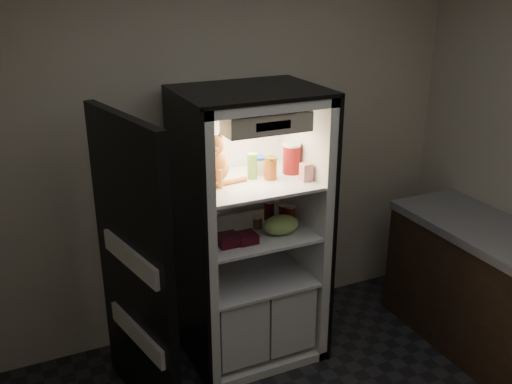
# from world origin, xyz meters

# --- Properties ---
(room_shell) EXTENTS (3.60, 3.60, 3.60)m
(room_shell) POSITION_xyz_m (0.00, 0.00, 1.62)
(room_shell) COLOR white
(room_shell) RESTS_ON floor
(refrigerator) EXTENTS (0.90, 0.72, 1.88)m
(refrigerator) POSITION_xyz_m (0.00, 1.38, 0.79)
(refrigerator) COLOR white
(refrigerator) RESTS_ON floor
(fridge_door) EXTENTS (0.25, 0.86, 1.85)m
(fridge_door) POSITION_xyz_m (-0.83, 1.12, 0.91)
(fridge_door) COLOR black
(fridge_door) RESTS_ON floor
(tabby_cat) EXTENTS (0.31, 0.36, 0.37)m
(tabby_cat) POSITION_xyz_m (-0.23, 1.39, 1.43)
(tabby_cat) COLOR #DB541C
(tabby_cat) RESTS_ON refrigerator
(parmesan_shaker) EXTENTS (0.06, 0.06, 0.17)m
(parmesan_shaker) POSITION_xyz_m (0.02, 1.36, 1.37)
(parmesan_shaker) COLOR green
(parmesan_shaker) RESTS_ON refrigerator
(mayo_tub) EXTENTS (0.09, 0.09, 0.12)m
(mayo_tub) POSITION_xyz_m (0.10, 1.42, 1.35)
(mayo_tub) COLOR white
(mayo_tub) RESTS_ON refrigerator
(salsa_jar) EXTENTS (0.08, 0.08, 0.15)m
(salsa_jar) POSITION_xyz_m (0.12, 1.30, 1.36)
(salsa_jar) COLOR maroon
(salsa_jar) RESTS_ON refrigerator
(pepper_jar) EXTENTS (0.12, 0.12, 0.20)m
(pepper_jar) POSITION_xyz_m (0.30, 1.35, 1.39)
(pepper_jar) COLOR maroon
(pepper_jar) RESTS_ON refrigerator
(cream_carton) EXTENTS (0.07, 0.07, 0.11)m
(cream_carton) POSITION_xyz_m (0.31, 1.18, 1.35)
(cream_carton) COLOR silver
(cream_carton) RESTS_ON refrigerator
(soda_can_a) EXTENTS (0.07, 0.07, 0.13)m
(soda_can_a) POSITION_xyz_m (0.18, 1.44, 1.01)
(soda_can_a) COLOR black
(soda_can_a) RESTS_ON refrigerator
(soda_can_b) EXTENTS (0.07, 0.07, 0.14)m
(soda_can_b) POSITION_xyz_m (0.24, 1.33, 1.01)
(soda_can_b) COLOR black
(soda_can_b) RESTS_ON refrigerator
(soda_can_c) EXTENTS (0.08, 0.08, 0.14)m
(soda_can_c) POSITION_xyz_m (0.26, 1.29, 1.01)
(soda_can_c) COLOR black
(soda_can_c) RESTS_ON refrigerator
(condiment_jar) EXTENTS (0.06, 0.06, 0.08)m
(condiment_jar) POSITION_xyz_m (0.05, 1.34, 0.98)
(condiment_jar) COLOR #5A3519
(condiment_jar) RESTS_ON refrigerator
(grape_bag) EXTENTS (0.24, 0.18, 0.12)m
(grape_bag) POSITION_xyz_m (0.15, 1.21, 1.00)
(grape_bag) COLOR #92C35B
(grape_bag) RESTS_ON refrigerator
(berry_box_left) EXTENTS (0.13, 0.13, 0.07)m
(berry_box_left) POSITION_xyz_m (-0.22, 1.19, 0.97)
(berry_box_left) COLOR #4F0D1D
(berry_box_left) RESTS_ON refrigerator
(berry_box_right) EXTENTS (0.12, 0.12, 0.06)m
(berry_box_right) POSITION_xyz_m (-0.10, 1.18, 0.97)
(berry_box_right) COLOR #4F0D1D
(berry_box_right) RESTS_ON refrigerator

